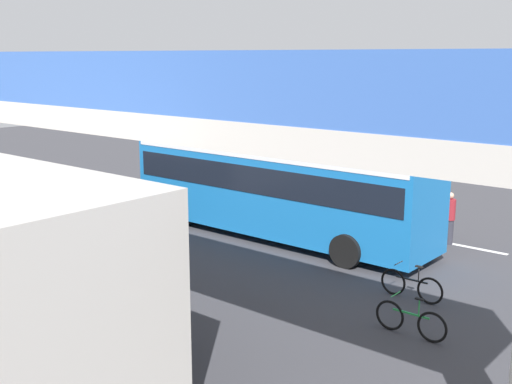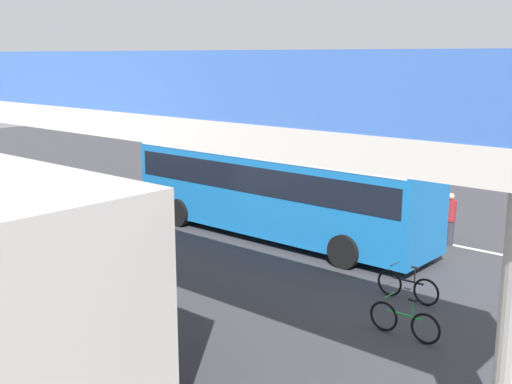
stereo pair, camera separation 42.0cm
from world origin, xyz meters
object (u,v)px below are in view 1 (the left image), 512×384
(bicycle_black, at_px, (411,286))
(parked_van, at_px, (54,197))
(bicycle_green, at_px, (411,321))
(traffic_sign, at_px, (365,175))
(pedestrian, at_px, (449,218))
(city_bus, at_px, (276,184))

(bicycle_black, bearing_deg, parked_van, 8.50)
(bicycle_black, distance_m, bicycle_green, 2.30)
(traffic_sign, bearing_deg, pedestrian, 172.04)
(pedestrian, bearing_deg, parked_van, 31.85)
(parked_van, height_order, traffic_sign, traffic_sign)
(bicycle_green, height_order, pedestrian, pedestrian)
(city_bus, height_order, bicycle_green, city_bus)
(parked_van, height_order, bicycle_black, parked_van)
(bicycle_green, bearing_deg, pedestrian, -72.49)
(bicycle_black, bearing_deg, pedestrian, -76.01)
(city_bus, height_order, traffic_sign, city_bus)
(parked_van, bearing_deg, traffic_sign, -136.57)
(bicycle_black, relative_size, pedestrian, 0.99)
(parked_van, xyz_separation_m, bicycle_green, (-14.35, 0.08, -0.81))
(city_bus, relative_size, bicycle_black, 6.52)
(pedestrian, distance_m, traffic_sign, 3.76)
(bicycle_green, relative_size, traffic_sign, 0.63)
(city_bus, distance_m, bicycle_black, 6.97)
(parked_van, distance_m, bicycle_green, 14.37)
(city_bus, xyz_separation_m, pedestrian, (-5.02, -3.07, -1.00))
(pedestrian, bearing_deg, bicycle_black, 103.99)
(bicycle_black, xyz_separation_m, traffic_sign, (4.94, -5.95, 1.52))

